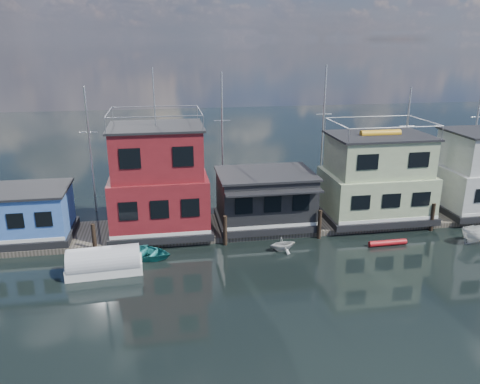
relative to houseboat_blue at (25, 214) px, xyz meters
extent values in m
plane|color=black|center=(18.00, -12.00, -2.21)|extent=(160.00, 160.00, 0.00)
cube|color=#595147|center=(18.00, 0.00, -2.01)|extent=(48.00, 5.00, 0.40)
cube|color=black|center=(0.00, 0.00, -1.56)|extent=(6.40, 4.90, 0.50)
cube|color=#4574CF|center=(0.00, 0.00, 0.19)|extent=(6.00, 4.50, 3.00)
cube|color=black|center=(0.00, 0.00, 1.77)|extent=(6.30, 4.80, 0.16)
cube|color=black|center=(9.50, 0.00, -1.56)|extent=(7.40, 5.90, 0.50)
cube|color=maroon|center=(9.50, 0.00, 0.57)|extent=(7.00, 5.50, 3.74)
cube|color=maroon|center=(9.50, 0.00, 4.17)|extent=(6.30, 4.95, 3.46)
cube|color=black|center=(9.50, 0.00, 5.97)|extent=(6.65, 5.23, 0.16)
cylinder|color=silver|center=(9.50, 0.00, 8.05)|extent=(0.08, 0.08, 4.00)
cube|color=black|center=(17.50, 0.00, -1.56)|extent=(7.40, 5.40, 0.50)
cube|color=black|center=(17.50, 0.00, 0.39)|extent=(7.00, 5.00, 3.40)
cube|color=black|center=(17.50, 0.00, 2.17)|extent=(7.30, 5.30, 0.16)
cube|color=black|center=(17.50, -2.80, 1.58)|extent=(7.00, 1.20, 0.12)
cube|color=black|center=(26.50, 0.00, -1.56)|extent=(8.40, 5.90, 0.50)
cube|color=#A7B98A|center=(26.50, 0.00, 0.25)|extent=(8.00, 5.50, 3.12)
cube|color=#A7B98A|center=(26.50, 0.00, 3.25)|extent=(7.20, 4.95, 2.88)
cube|color=black|center=(26.50, 0.00, 4.77)|extent=(7.60, 5.23, 0.16)
cylinder|color=gold|center=(26.50, 0.00, 4.94)|extent=(3.20, 0.56, 0.56)
cylinder|color=#2D2116|center=(5.00, -2.80, -1.11)|extent=(0.28, 0.28, 2.20)
cylinder|color=#2D2116|center=(14.00, -2.80, -1.11)|extent=(0.28, 0.28, 2.20)
cylinder|color=#2D2116|center=(21.00, -2.80, -1.11)|extent=(0.28, 0.28, 2.20)
cylinder|color=#2D2116|center=(30.00, -2.80, -1.11)|extent=(0.28, 0.28, 2.20)
cylinder|color=silver|center=(4.00, 6.00, 3.04)|extent=(0.16, 0.16, 10.50)
cylinder|color=silver|center=(4.00, 6.00, 4.62)|extent=(1.40, 0.06, 0.06)
cylinder|color=silver|center=(15.00, 6.00, 3.54)|extent=(0.16, 0.16, 11.50)
cylinder|color=silver|center=(15.00, 6.00, 5.27)|extent=(1.40, 0.06, 0.06)
cylinder|color=silver|center=(24.00, 6.00, 3.79)|extent=(0.16, 0.16, 12.00)
cylinder|color=silver|center=(24.00, 6.00, 5.59)|extent=(1.40, 0.06, 0.06)
cylinder|color=silver|center=(32.00, 6.00, 2.79)|extent=(0.16, 0.16, 10.00)
cylinder|color=silver|center=(32.00, 6.00, 4.29)|extent=(1.40, 0.06, 0.06)
cylinder|color=silver|center=(39.00, 6.00, 3.29)|extent=(0.16, 0.16, 11.00)
cylinder|color=silver|center=(39.00, 6.00, 4.94)|extent=(1.40, 0.06, 0.06)
cube|color=white|center=(5.94, -5.78, -1.82)|extent=(4.73, 2.06, 0.77)
cylinder|color=#AFAFB4|center=(5.94, -5.78, -1.38)|extent=(4.52, 2.15, 1.87)
cylinder|color=#B21318|center=(25.44, -4.84, -2.00)|extent=(2.81, 0.46, 0.41)
imported|color=silver|center=(17.82, -4.40, -1.70)|extent=(2.14, 1.92, 1.00)
imported|color=#227B7C|center=(8.38, -4.01, -1.82)|extent=(4.47, 3.92, 0.77)
camera|label=1|loc=(9.98, -33.27, 11.83)|focal=35.00mm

